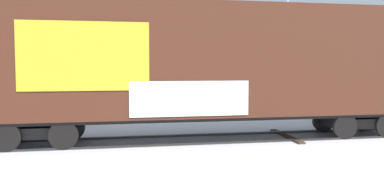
{
  "coord_description": "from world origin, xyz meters",
  "views": [
    {
      "loc": [
        -1.67,
        -11.89,
        2.62
      ],
      "look_at": [
        0.62,
        1.06,
        1.86
      ],
      "focal_mm": 32.06,
      "sensor_mm": 36.0,
      "label": 1
    }
  ],
  "objects_px": {
    "freight_car": "(209,63)",
    "flagpole": "(286,15)",
    "parked_car_silver": "(222,101)",
    "parked_car_white": "(114,102)",
    "parked_car_black": "(309,98)"
  },
  "relations": [
    {
      "from": "freight_car",
      "to": "flagpole",
      "type": "height_order",
      "value": "flagpole"
    },
    {
      "from": "parked_car_silver",
      "to": "freight_car",
      "type": "bearing_deg",
      "value": -109.22
    },
    {
      "from": "freight_car",
      "to": "parked_car_silver",
      "type": "bearing_deg",
      "value": 70.78
    },
    {
      "from": "flagpole",
      "to": "parked_car_silver",
      "type": "xyz_separation_m",
      "value": [
        -6.05,
        -5.31,
        -5.5
      ]
    },
    {
      "from": "flagpole",
      "to": "parked_car_silver",
      "type": "distance_m",
      "value": 9.75
    },
    {
      "from": "freight_car",
      "to": "parked_car_white",
      "type": "xyz_separation_m",
      "value": [
        -3.61,
        5.33,
        -1.9
      ]
    },
    {
      "from": "freight_car",
      "to": "flagpole",
      "type": "distance_m",
      "value": 14.13
    },
    {
      "from": "flagpole",
      "to": "parked_car_silver",
      "type": "height_order",
      "value": "flagpole"
    },
    {
      "from": "parked_car_white",
      "to": "parked_car_silver",
      "type": "distance_m",
      "value": 5.63
    },
    {
      "from": "freight_car",
      "to": "parked_car_silver",
      "type": "relative_size",
      "value": 3.96
    },
    {
      "from": "flagpole",
      "to": "parked_car_black",
      "type": "bearing_deg",
      "value": -100.41
    },
    {
      "from": "parked_car_white",
      "to": "parked_car_black",
      "type": "relative_size",
      "value": 0.98
    },
    {
      "from": "parked_car_black",
      "to": "flagpole",
      "type": "bearing_deg",
      "value": 79.59
    },
    {
      "from": "freight_car",
      "to": "flagpole",
      "type": "bearing_deg",
      "value": 53.93
    },
    {
      "from": "flagpole",
      "to": "parked_car_white",
      "type": "height_order",
      "value": "flagpole"
    }
  ]
}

